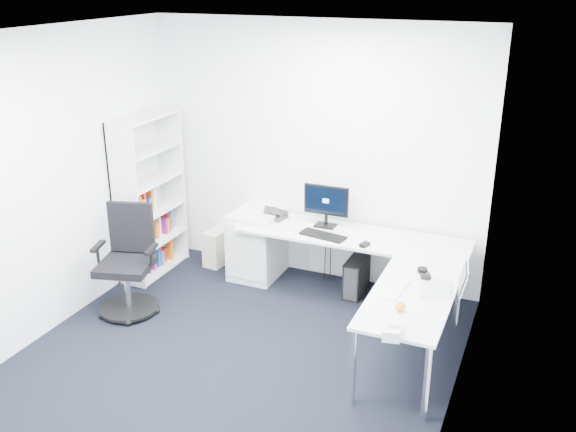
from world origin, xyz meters
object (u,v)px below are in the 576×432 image
at_px(l_desk, 340,279).
at_px(bookshelf, 150,196).
at_px(laptop, 437,276).
at_px(task_chair, 125,263).
at_px(monitor, 326,206).

height_order(l_desk, bookshelf, bookshelf).
bearing_deg(laptop, l_desk, 142.42).
distance_m(task_chair, laptop, 2.90).
height_order(bookshelf, monitor, bookshelf).
xyz_separation_m(task_chair, laptop, (2.87, 0.32, 0.27)).
bearing_deg(monitor, laptop, -36.50).
bearing_deg(task_chair, monitor, 24.01).
xyz_separation_m(bookshelf, task_chair, (0.30, -0.89, -0.34)).
bearing_deg(laptop, monitor, 134.26).
relative_size(bookshelf, task_chair, 1.65).
relative_size(l_desk, monitor, 4.93).
bearing_deg(laptop, task_chair, 176.70).
relative_size(bookshelf, monitor, 3.71).
xyz_separation_m(l_desk, monitor, (-0.31, 0.43, 0.56)).
bearing_deg(bookshelf, laptop, -10.33).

